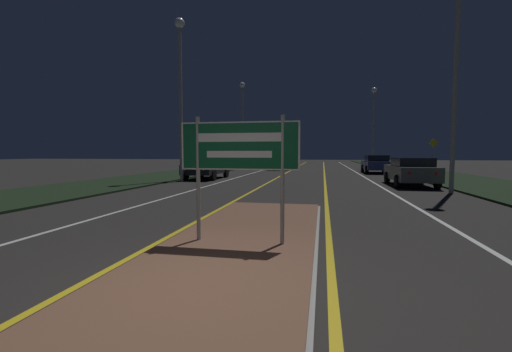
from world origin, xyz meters
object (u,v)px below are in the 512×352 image
(highway_sign, at_px, (239,152))
(car_receding_1, at_px, (376,164))
(streetlight_left_near, at_px, (180,75))
(car_approaching_1, at_px, (281,162))
(car_approaching_0, at_px, (207,167))
(streetlight_left_far, at_px, (242,113))
(car_receding_0, at_px, (411,171))
(streetlight_right_far, at_px, (374,114))
(warning_sign, at_px, (433,154))
(streetlight_right_near, at_px, (458,25))

(highway_sign, relative_size, car_receding_1, 0.46)
(streetlight_left_near, height_order, car_approaching_1, streetlight_left_near)
(car_approaching_0, bearing_deg, streetlight_left_far, 92.26)
(streetlight_left_near, bearing_deg, car_approaching_0, 74.75)
(car_receding_0, bearing_deg, car_approaching_0, 167.18)
(car_receding_0, distance_m, car_approaching_0, 11.86)
(streetlight_left_far, distance_m, streetlight_right_far, 14.27)
(car_approaching_0, bearing_deg, warning_sign, 14.01)
(car_approaching_0, distance_m, warning_sign, 14.87)
(highway_sign, xyz_separation_m, car_approaching_1, (-2.61, 27.84, -0.88))
(highway_sign, height_order, car_receding_1, highway_sign)
(streetlight_left_near, height_order, streetlight_right_far, streetlight_left_near)
(car_approaching_1, height_order, warning_sign, warning_sign)
(highway_sign, xyz_separation_m, streetlight_right_far, (6.65, 32.78, 4.15))
(car_receding_1, bearing_deg, car_approaching_0, -143.94)
(highway_sign, xyz_separation_m, streetlight_left_near, (-6.52, 12.64, 4.38))
(car_receding_1, height_order, car_approaching_1, car_approaching_1)
(highway_sign, height_order, streetlight_left_far, streetlight_left_far)
(streetlight_left_far, distance_m, car_receding_0, 19.31)
(car_approaching_0, bearing_deg, car_receding_0, -12.82)
(highway_sign, bearing_deg, streetlight_right_near, 55.17)
(warning_sign, bearing_deg, car_receding_1, 121.22)
(streetlight_left_far, relative_size, streetlight_right_far, 0.98)
(highway_sign, distance_m, streetlight_left_near, 14.89)
(highway_sign, bearing_deg, car_approaching_1, 95.35)
(streetlight_right_far, distance_m, car_receding_1, 10.62)
(car_approaching_1, relative_size, warning_sign, 1.73)
(streetlight_left_far, bearing_deg, car_receding_1, -15.53)
(streetlight_right_near, height_order, warning_sign, streetlight_right_near)
(streetlight_left_far, height_order, car_approaching_1, streetlight_left_far)
(warning_sign, bearing_deg, car_approaching_1, 140.71)
(car_approaching_0, height_order, car_approaching_1, car_approaching_1)
(car_receding_0, bearing_deg, streetlight_right_far, 87.37)
(streetlight_right_far, height_order, car_receding_1, streetlight_right_far)
(streetlight_right_far, xyz_separation_m, warning_sign, (1.91, -14.07, -4.22))
(streetlight_right_near, height_order, streetlight_right_far, streetlight_right_near)
(streetlight_right_near, distance_m, car_approaching_0, 14.88)
(car_receding_1, height_order, car_approaching_0, car_receding_1)
(streetlight_left_far, xyz_separation_m, streetlight_right_near, (12.88, -17.37, 1.16))
(streetlight_right_near, xyz_separation_m, car_approaching_1, (-9.18, 18.39, -5.90))
(highway_sign, height_order, streetlight_right_far, streetlight_right_far)
(streetlight_right_far, bearing_deg, car_approaching_1, -151.92)
(streetlight_right_far, bearing_deg, car_approaching_0, -125.28)
(car_approaching_1, bearing_deg, car_receding_0, -61.54)
(highway_sign, distance_m, warning_sign, 20.57)
(highway_sign, xyz_separation_m, car_receding_0, (5.72, 12.48, -0.90))
(highway_sign, xyz_separation_m, streetlight_left_far, (-6.31, 26.81, 3.86))
(streetlight_left_far, xyz_separation_m, car_approaching_0, (0.46, -11.70, -4.75))
(streetlight_right_near, height_order, car_receding_1, streetlight_right_near)
(streetlight_right_far, distance_m, warning_sign, 14.82)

